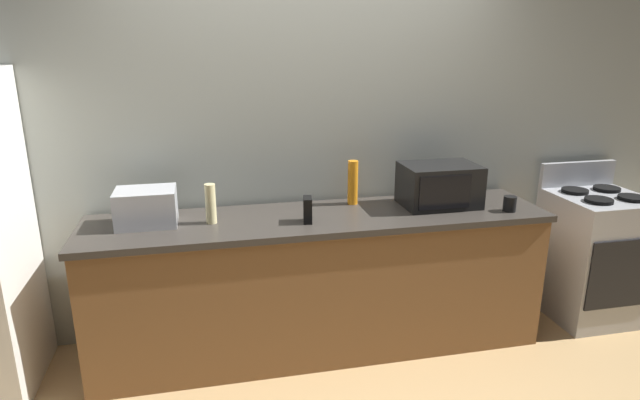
{
  "coord_description": "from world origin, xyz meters",
  "views": [
    {
      "loc": [
        -0.67,
        -2.64,
        1.93
      ],
      "look_at": [
        0.0,
        0.4,
        1.0
      ],
      "focal_mm": 30.01,
      "sensor_mm": 36.0,
      "label": 1
    }
  ],
  "objects_px": {
    "cordless_phone": "(308,210)",
    "bottle_dish_soap": "(353,182)",
    "bottle_hand_soap": "(211,204)",
    "microwave": "(439,185)",
    "toaster_oven": "(146,207)",
    "stove_range": "(593,255)",
    "mug_black": "(510,204)"
  },
  "relations": [
    {
      "from": "stove_range",
      "to": "mug_black",
      "type": "relative_size",
      "value": 11.23
    },
    {
      "from": "cordless_phone",
      "to": "toaster_oven",
      "type": "bearing_deg",
      "value": 179.56
    },
    {
      "from": "bottle_dish_soap",
      "to": "mug_black",
      "type": "xyz_separation_m",
      "value": [
        0.92,
        -0.37,
        -0.1
      ]
    },
    {
      "from": "microwave",
      "to": "bottle_dish_soap",
      "type": "xyz_separation_m",
      "value": [
        -0.54,
        0.15,
        0.01
      ]
    },
    {
      "from": "toaster_oven",
      "to": "bottle_dish_soap",
      "type": "distance_m",
      "value": 1.29
    },
    {
      "from": "toaster_oven",
      "to": "stove_range",
      "type": "bearing_deg",
      "value": -1.14
    },
    {
      "from": "bottle_hand_soap",
      "to": "bottle_dish_soap",
      "type": "relative_size",
      "value": 0.82
    },
    {
      "from": "bottle_hand_soap",
      "to": "microwave",
      "type": "bearing_deg",
      "value": 1.69
    },
    {
      "from": "microwave",
      "to": "toaster_oven",
      "type": "height_order",
      "value": "microwave"
    },
    {
      "from": "stove_range",
      "to": "mug_black",
      "type": "distance_m",
      "value": 0.97
    },
    {
      "from": "stove_range",
      "to": "bottle_dish_soap",
      "type": "bearing_deg",
      "value": 173.46
    },
    {
      "from": "bottle_hand_soap",
      "to": "mug_black",
      "type": "height_order",
      "value": "bottle_hand_soap"
    },
    {
      "from": "toaster_oven",
      "to": "bottle_hand_soap",
      "type": "distance_m",
      "value": 0.37
    },
    {
      "from": "microwave",
      "to": "mug_black",
      "type": "distance_m",
      "value": 0.45
    },
    {
      "from": "microwave",
      "to": "bottle_hand_soap",
      "type": "height_order",
      "value": "microwave"
    },
    {
      "from": "toaster_oven",
      "to": "mug_black",
      "type": "xyz_separation_m",
      "value": [
        2.2,
        -0.23,
        -0.06
      ]
    },
    {
      "from": "microwave",
      "to": "cordless_phone",
      "type": "distance_m",
      "value": 0.91
    },
    {
      "from": "bottle_dish_soap",
      "to": "bottle_hand_soap",
      "type": "bearing_deg",
      "value": -168.01
    },
    {
      "from": "bottle_dish_soap",
      "to": "mug_black",
      "type": "height_order",
      "value": "bottle_dish_soap"
    },
    {
      "from": "cordless_phone",
      "to": "bottle_dish_soap",
      "type": "xyz_separation_m",
      "value": [
        0.36,
        0.3,
        0.07
      ]
    },
    {
      "from": "bottle_hand_soap",
      "to": "stove_range",
      "type": "bearing_deg",
      "value": -0.11
    },
    {
      "from": "toaster_oven",
      "to": "bottle_dish_soap",
      "type": "xyz_separation_m",
      "value": [
        1.28,
        0.14,
        0.04
      ]
    },
    {
      "from": "stove_range",
      "to": "cordless_phone",
      "type": "height_order",
      "value": "stove_range"
    },
    {
      "from": "microwave",
      "to": "mug_black",
      "type": "bearing_deg",
      "value": -29.24
    },
    {
      "from": "toaster_oven",
      "to": "bottle_dish_soap",
      "type": "relative_size",
      "value": 1.18
    },
    {
      "from": "microwave",
      "to": "cordless_phone",
      "type": "relative_size",
      "value": 3.2
    },
    {
      "from": "toaster_oven",
      "to": "bottle_hand_soap",
      "type": "bearing_deg",
      "value": -8.57
    },
    {
      "from": "stove_range",
      "to": "bottle_hand_soap",
      "type": "relative_size",
      "value": 4.58
    },
    {
      "from": "cordless_phone",
      "to": "bottle_hand_soap",
      "type": "bearing_deg",
      "value": 178.82
    },
    {
      "from": "cordless_phone",
      "to": "bottle_hand_soap",
      "type": "xyz_separation_m",
      "value": [
        -0.56,
        0.1,
        0.04
      ]
    },
    {
      "from": "microwave",
      "to": "toaster_oven",
      "type": "xyz_separation_m",
      "value": [
        -1.82,
        0.01,
        -0.03
      ]
    },
    {
      "from": "toaster_oven",
      "to": "microwave",
      "type": "bearing_deg",
      "value": -0.39
    }
  ]
}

